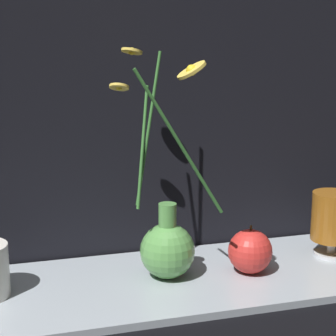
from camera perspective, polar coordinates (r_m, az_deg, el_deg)
ground_plane at (r=0.94m, az=0.07°, el=-11.82°), size 6.00×6.00×0.00m
shelf at (r=0.94m, az=0.07°, el=-11.49°), size 0.76×0.26×0.01m
vase_with_flowers at (r=0.91m, az=-0.32°, el=-7.62°), size 0.15×0.23×0.37m
tea_glass at (r=1.04m, az=16.41°, el=-4.92°), size 0.08×0.08×0.12m
orange_fruit at (r=0.95m, az=8.34°, el=-8.37°), size 0.07×0.07×0.08m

